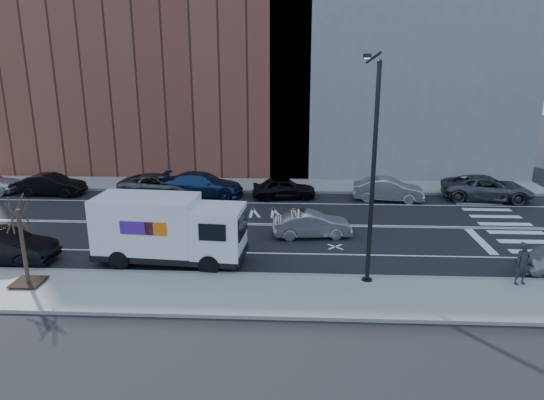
# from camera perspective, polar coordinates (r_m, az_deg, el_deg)

# --- Properties ---
(ground) EXTENTS (120.00, 120.00, 0.00)m
(ground) POSITION_cam_1_polar(r_m,az_deg,el_deg) (27.92, -5.47, -2.81)
(ground) COLOR black
(ground) RESTS_ON ground
(sidewalk_near) EXTENTS (44.00, 3.60, 0.15)m
(sidewalk_near) POSITION_cam_1_polar(r_m,az_deg,el_deg) (19.89, -9.06, -10.79)
(sidewalk_near) COLOR gray
(sidewalk_near) RESTS_ON ground
(sidewalk_far) EXTENTS (44.00, 3.60, 0.15)m
(sidewalk_far) POSITION_cam_1_polar(r_m,az_deg,el_deg) (36.27, -3.55, 1.79)
(sidewalk_far) COLOR gray
(sidewalk_far) RESTS_ON ground
(curb_near) EXTENTS (44.00, 0.25, 0.17)m
(curb_near) POSITION_cam_1_polar(r_m,az_deg,el_deg) (21.47, -8.10, -8.62)
(curb_near) COLOR gray
(curb_near) RESTS_ON ground
(curb_far) EXTENTS (44.00, 0.25, 0.17)m
(curb_far) POSITION_cam_1_polar(r_m,az_deg,el_deg) (34.54, -3.87, 1.07)
(curb_far) COLOR gray
(curb_far) RESTS_ON ground
(crosswalk) EXTENTS (3.00, 14.00, 0.01)m
(crosswalk) POSITION_cam_1_polar(r_m,az_deg,el_deg) (30.18, 26.24, -2.99)
(crosswalk) COLOR white
(crosswalk) RESTS_ON ground
(road_markings) EXTENTS (40.00, 8.60, 0.01)m
(road_markings) POSITION_cam_1_polar(r_m,az_deg,el_deg) (27.92, -5.47, -2.80)
(road_markings) COLOR white
(road_markings) RESTS_ON ground
(bldg_brick) EXTENTS (26.00, 10.00, 22.00)m
(bldg_brick) POSITION_cam_1_polar(r_m,az_deg,el_deg) (43.46, -13.90, 18.26)
(bldg_brick) COLOR brown
(bldg_brick) RESTS_ON ground
(bldg_concrete) EXTENTS (20.00, 10.00, 26.00)m
(bldg_concrete) POSITION_cam_1_polar(r_m,az_deg,el_deg) (42.71, 14.61, 20.95)
(bldg_concrete) COLOR slate
(bldg_concrete) RESTS_ON ground
(streetlight) EXTENTS (0.44, 4.02, 9.34)m
(streetlight) POSITION_cam_1_polar(r_m,az_deg,el_deg) (19.87, 11.66, 4.37)
(streetlight) COLOR black
(streetlight) RESTS_ON ground
(street_tree) EXTENTS (1.20, 1.20, 3.75)m
(street_tree) POSITION_cam_1_polar(r_m,az_deg,el_deg) (22.15, -27.13, -5.70)
(street_tree) COLOR black
(street_tree) RESTS_ON ground
(fedex_van) EXTENTS (7.00, 2.88, 3.12)m
(fedex_van) POSITION_cam_1_polar(r_m,az_deg,el_deg) (22.55, -12.10, -3.34)
(fedex_van) COLOR black
(fedex_van) RESTS_ON ground
(far_parked_b) EXTENTS (4.55, 1.79, 1.48)m
(far_parked_b) POSITION_cam_1_polar(r_m,az_deg,el_deg) (36.87, -24.48, 1.65)
(far_parked_b) COLOR black
(far_parked_b) RESTS_ON ground
(far_parked_c) EXTENTS (5.36, 2.70, 1.45)m
(far_parked_c) POSITION_cam_1_polar(r_m,az_deg,el_deg) (34.56, -13.34, 1.78)
(far_parked_c) COLOR #494C51
(far_parked_c) RESTS_ON ground
(far_parked_d) EXTENTS (5.70, 2.61, 1.62)m
(far_parked_d) POSITION_cam_1_polar(r_m,az_deg,el_deg) (33.70, -8.15, 1.83)
(far_parked_d) COLOR navy
(far_parked_d) RESTS_ON ground
(far_parked_e) EXTENTS (4.44, 2.23, 1.45)m
(far_parked_e) POSITION_cam_1_polar(r_m,az_deg,el_deg) (32.70, 1.43, 1.40)
(far_parked_e) COLOR black
(far_parked_e) RESTS_ON ground
(far_parked_f) EXTENTS (4.76, 2.17, 1.51)m
(far_parked_f) POSITION_cam_1_polar(r_m,az_deg,el_deg) (33.12, 13.51, 1.20)
(far_parked_f) COLOR #A1A2A6
(far_parked_f) RESTS_ON ground
(far_parked_g) EXTENTS (6.07, 3.32, 1.61)m
(far_parked_g) POSITION_cam_1_polar(r_m,az_deg,el_deg) (35.45, 23.97, 1.29)
(far_parked_g) COLOR #45474B
(far_parked_g) RESTS_ON ground
(driving_sedan) EXTENTS (4.27, 1.92, 1.36)m
(driving_sedan) POSITION_cam_1_polar(r_m,az_deg,el_deg) (25.70, 4.70, -2.87)
(driving_sedan) COLOR #9C9BA0
(driving_sedan) RESTS_ON ground
(near_parked_rear_a) EXTENTS (4.85, 1.78, 1.59)m
(near_parked_rear_a) POSITION_cam_1_polar(r_m,az_deg,el_deg) (25.52, -29.17, -4.80)
(near_parked_rear_a) COLOR black
(near_parked_rear_a) RESTS_ON ground
(pedestrian) EXTENTS (0.75, 0.60, 1.81)m
(pedestrian) POSITION_cam_1_polar(r_m,az_deg,el_deg) (22.33, 27.40, -6.67)
(pedestrian) COLOR #232629
(pedestrian) RESTS_ON sidewalk_near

